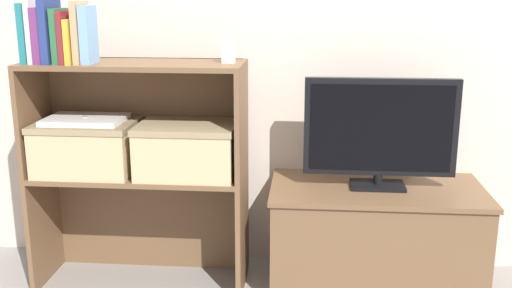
{
  "coord_description": "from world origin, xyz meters",
  "views": [
    {
      "loc": [
        0.21,
        -2.16,
        1.22
      ],
      "look_at": [
        0.0,
        0.17,
        0.63
      ],
      "focal_mm": 42.0,
      "sensor_mm": 36.0,
      "label": 1
    }
  ],
  "objects_px": {
    "tv_stand": "(375,236)",
    "book_plum": "(42,35)",
    "book_ivory": "(34,32)",
    "book_forest": "(60,36)",
    "tv": "(380,130)",
    "book_navy": "(51,31)",
    "baby_monitor": "(228,50)",
    "book_teal": "(28,33)",
    "book_tan": "(80,32)",
    "storage_basket_left": "(87,145)",
    "book_skyblue": "(89,35)",
    "laptop": "(85,119)",
    "book_mustard": "(74,41)",
    "book_maroon": "(67,37)",
    "storage_basket_right": "(188,147)"
  },
  "relations": [
    {
      "from": "book_tan",
      "to": "storage_basket_left",
      "type": "xyz_separation_m",
      "value": [
        -0.02,
        0.05,
        -0.46
      ]
    },
    {
      "from": "tv",
      "to": "book_maroon",
      "type": "distance_m",
      "value": 1.29
    },
    {
      "from": "tv",
      "to": "book_tan",
      "type": "bearing_deg",
      "value": -174.4
    },
    {
      "from": "book_teal",
      "to": "book_tan",
      "type": "relative_size",
      "value": 0.96
    },
    {
      "from": "book_navy",
      "to": "book_mustard",
      "type": "xyz_separation_m",
      "value": [
        0.09,
        -0.0,
        -0.04
      ]
    },
    {
      "from": "storage_basket_left",
      "to": "storage_basket_right",
      "type": "relative_size",
      "value": 1.0
    },
    {
      "from": "book_teal",
      "to": "book_navy",
      "type": "bearing_deg",
      "value": 0.0
    },
    {
      "from": "laptop",
      "to": "book_teal",
      "type": "bearing_deg",
      "value": -166.09
    },
    {
      "from": "storage_basket_left",
      "to": "baby_monitor",
      "type": "bearing_deg",
      "value": 1.46
    },
    {
      "from": "book_plum",
      "to": "book_tan",
      "type": "xyz_separation_m",
      "value": [
        0.15,
        -0.0,
        0.01
      ]
    },
    {
      "from": "book_forest",
      "to": "storage_basket_left",
      "type": "relative_size",
      "value": 0.53
    },
    {
      "from": "book_tan",
      "to": "storage_basket_left",
      "type": "distance_m",
      "value": 0.46
    },
    {
      "from": "book_teal",
      "to": "book_ivory",
      "type": "height_order",
      "value": "book_ivory"
    },
    {
      "from": "book_mustard",
      "to": "book_tan",
      "type": "xyz_separation_m",
      "value": [
        0.03,
        -0.0,
        0.03
      ]
    },
    {
      "from": "book_teal",
      "to": "book_mustard",
      "type": "xyz_separation_m",
      "value": [
        0.18,
        0.0,
        -0.03
      ]
    },
    {
      "from": "baby_monitor",
      "to": "book_navy",
      "type": "bearing_deg",
      "value": -174.87
    },
    {
      "from": "book_maroon",
      "to": "storage_basket_right",
      "type": "height_order",
      "value": "book_maroon"
    },
    {
      "from": "book_navy",
      "to": "book_tan",
      "type": "xyz_separation_m",
      "value": [
        0.12,
        -0.0,
        -0.01
      ]
    },
    {
      "from": "book_tan",
      "to": "book_maroon",
      "type": "bearing_deg",
      "value": 180.0
    },
    {
      "from": "book_skyblue",
      "to": "laptop",
      "type": "bearing_deg",
      "value": 139.88
    },
    {
      "from": "book_tan",
      "to": "storage_basket_left",
      "type": "height_order",
      "value": "book_tan"
    },
    {
      "from": "tv",
      "to": "book_navy",
      "type": "xyz_separation_m",
      "value": [
        -1.29,
        -0.11,
        0.4
      ]
    },
    {
      "from": "book_tan",
      "to": "laptop",
      "type": "relative_size",
      "value": 0.76
    },
    {
      "from": "book_forest",
      "to": "book_skyblue",
      "type": "distance_m",
      "value": 0.11
    },
    {
      "from": "book_teal",
      "to": "book_forest",
      "type": "height_order",
      "value": "book_teal"
    },
    {
      "from": "tv",
      "to": "book_tan",
      "type": "distance_m",
      "value": 1.24
    },
    {
      "from": "book_teal",
      "to": "book_maroon",
      "type": "bearing_deg",
      "value": 0.0
    },
    {
      "from": "book_ivory",
      "to": "book_forest",
      "type": "relative_size",
      "value": 1.15
    },
    {
      "from": "book_navy",
      "to": "book_teal",
      "type": "bearing_deg",
      "value": -180.0
    },
    {
      "from": "storage_basket_left",
      "to": "tv",
      "type": "bearing_deg",
      "value": 3.29
    },
    {
      "from": "book_navy",
      "to": "storage_basket_left",
      "type": "height_order",
      "value": "book_navy"
    },
    {
      "from": "book_teal",
      "to": "laptop",
      "type": "distance_m",
      "value": 0.4
    },
    {
      "from": "tv_stand",
      "to": "book_plum",
      "type": "relative_size",
      "value": 4.13
    },
    {
      "from": "tv",
      "to": "book_teal",
      "type": "bearing_deg",
      "value": -175.25
    },
    {
      "from": "book_skyblue",
      "to": "laptop",
      "type": "relative_size",
      "value": 0.7
    },
    {
      "from": "tv_stand",
      "to": "book_forest",
      "type": "bearing_deg",
      "value": -174.69
    },
    {
      "from": "book_teal",
      "to": "book_ivory",
      "type": "xyz_separation_m",
      "value": [
        0.03,
        0.0,
        0.01
      ]
    },
    {
      "from": "baby_monitor",
      "to": "storage_basket_right",
      "type": "relative_size",
      "value": 0.32
    },
    {
      "from": "book_mustard",
      "to": "storage_basket_left",
      "type": "xyz_separation_m",
      "value": [
        0.01,
        0.05,
        -0.42
      ]
    },
    {
      "from": "book_teal",
      "to": "baby_monitor",
      "type": "xyz_separation_m",
      "value": [
        0.78,
        0.06,
        -0.07
      ]
    },
    {
      "from": "baby_monitor",
      "to": "tv_stand",
      "type": "bearing_deg",
      "value": 5.2
    },
    {
      "from": "book_plum",
      "to": "laptop",
      "type": "bearing_deg",
      "value": 19.67
    },
    {
      "from": "tv_stand",
      "to": "book_forest",
      "type": "distance_m",
      "value": 1.51
    },
    {
      "from": "book_mustard",
      "to": "book_skyblue",
      "type": "bearing_deg",
      "value": 0.0
    },
    {
      "from": "book_navy",
      "to": "baby_monitor",
      "type": "distance_m",
      "value": 0.69
    },
    {
      "from": "laptop",
      "to": "book_forest",
      "type": "bearing_deg",
      "value": -141.3
    },
    {
      "from": "tv_stand",
      "to": "baby_monitor",
      "type": "relative_size",
      "value": 6.95
    },
    {
      "from": "book_mustard",
      "to": "storage_basket_left",
      "type": "height_order",
      "value": "book_mustard"
    },
    {
      "from": "tv",
      "to": "book_teal",
      "type": "height_order",
      "value": "book_teal"
    },
    {
      "from": "book_skyblue",
      "to": "storage_basket_left",
      "type": "height_order",
      "value": "book_skyblue"
    }
  ]
}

